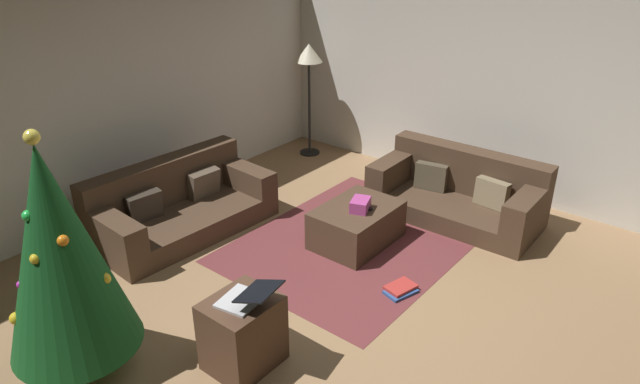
% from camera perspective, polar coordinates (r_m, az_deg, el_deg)
% --- Properties ---
extents(ground_plane, '(6.40, 6.40, 0.00)m').
position_cam_1_polar(ground_plane, '(4.95, 2.19, -12.01)').
color(ground_plane, '#93704C').
extents(rear_partition, '(6.40, 0.12, 2.60)m').
position_cam_1_polar(rear_partition, '(6.54, -20.47, 8.77)').
color(rear_partition, silver).
rests_on(rear_partition, ground_plane).
extents(corner_partition, '(0.12, 6.40, 2.60)m').
position_cam_1_polar(corner_partition, '(6.93, 18.42, 9.98)').
color(corner_partition, silver).
rests_on(corner_partition, ground_plane).
extents(couch_left, '(1.93, 1.00, 0.73)m').
position_cam_1_polar(couch_left, '(6.25, -13.98, -1.31)').
color(couch_left, '#473323').
rests_on(couch_left, ground_plane).
extents(couch_right, '(0.91, 1.83, 0.72)m').
position_cam_1_polar(couch_right, '(6.52, 13.74, -0.04)').
color(couch_right, '#473323').
rests_on(couch_right, ground_plane).
extents(ottoman, '(0.89, 0.64, 0.40)m').
position_cam_1_polar(ottoman, '(5.84, 3.68, -3.30)').
color(ottoman, '#473323').
rests_on(ottoman, ground_plane).
extents(gift_box, '(0.27, 0.24, 0.12)m').
position_cam_1_polar(gift_box, '(5.67, 4.06, -1.28)').
color(gift_box, '#B23F8C').
rests_on(gift_box, ottoman).
extents(tv_remote, '(0.12, 0.16, 0.02)m').
position_cam_1_polar(tv_remote, '(5.74, 4.71, -1.46)').
color(tv_remote, black).
rests_on(tv_remote, ottoman).
extents(christmas_tree, '(0.91, 0.91, 1.88)m').
position_cam_1_polar(christmas_tree, '(4.21, -24.71, -5.45)').
color(christmas_tree, brown).
rests_on(christmas_tree, ground_plane).
extents(side_table, '(0.52, 0.44, 0.57)m').
position_cam_1_polar(side_table, '(4.34, -7.74, -13.79)').
color(side_table, '#4C3323').
rests_on(side_table, ground_plane).
extents(laptop, '(0.38, 0.47, 0.19)m').
position_cam_1_polar(laptop, '(4.10, -7.30, -10.37)').
color(laptop, silver).
rests_on(laptop, side_table).
extents(book_stack, '(0.34, 0.27, 0.06)m').
position_cam_1_polar(book_stack, '(5.22, 8.09, -9.64)').
color(book_stack, '#2D5193').
rests_on(book_stack, ground_plane).
extents(corner_lamp, '(0.36, 0.36, 1.54)m').
position_cam_1_polar(corner_lamp, '(7.76, -1.11, 12.93)').
color(corner_lamp, black).
rests_on(corner_lamp, ground_plane).
extents(area_rug, '(2.60, 2.00, 0.01)m').
position_cam_1_polar(area_rug, '(5.94, 3.63, -4.97)').
color(area_rug, brown).
rests_on(area_rug, ground_plane).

